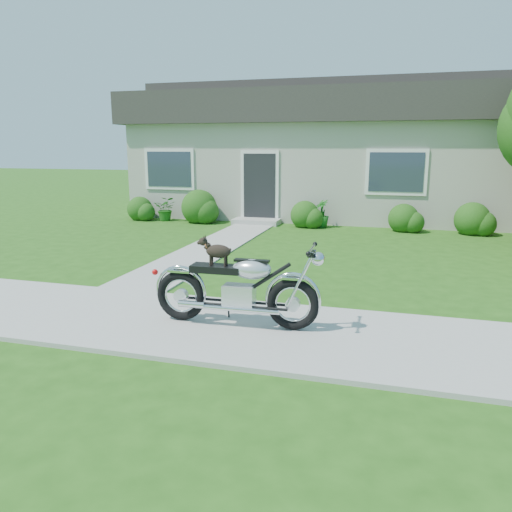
{
  "coord_description": "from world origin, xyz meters",
  "views": [
    {
      "loc": [
        2.62,
        -5.79,
        2.3
      ],
      "look_at": [
        0.67,
        1.0,
        0.75
      ],
      "focal_mm": 35.0,
      "sensor_mm": 36.0,
      "label": 1
    }
  ],
  "objects_px": {
    "potted_plant_left": "(166,209)",
    "motorcycle_with_dog": "(239,288)",
    "house": "(324,151)",
    "potted_plant_right": "(321,214)"
  },
  "relations": [
    {
      "from": "house",
      "to": "potted_plant_right",
      "type": "bearing_deg",
      "value": -81.97
    },
    {
      "from": "potted_plant_left",
      "to": "motorcycle_with_dog",
      "type": "bearing_deg",
      "value": -58.65
    },
    {
      "from": "potted_plant_left",
      "to": "potted_plant_right",
      "type": "distance_m",
      "value": 4.95
    },
    {
      "from": "house",
      "to": "potted_plant_left",
      "type": "height_order",
      "value": "house"
    },
    {
      "from": "house",
      "to": "potted_plant_right",
      "type": "xyz_separation_m",
      "value": [
        0.49,
        -3.44,
        -1.75
      ]
    },
    {
      "from": "potted_plant_left",
      "to": "motorcycle_with_dog",
      "type": "height_order",
      "value": "motorcycle_with_dog"
    },
    {
      "from": "potted_plant_right",
      "to": "house",
      "type": "bearing_deg",
      "value": 98.03
    },
    {
      "from": "house",
      "to": "potted_plant_left",
      "type": "distance_m",
      "value": 5.91
    },
    {
      "from": "house",
      "to": "potted_plant_left",
      "type": "xyz_separation_m",
      "value": [
        -4.47,
        -3.44,
        -1.78
      ]
    },
    {
      "from": "house",
      "to": "motorcycle_with_dog",
      "type": "height_order",
      "value": "house"
    }
  ]
}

